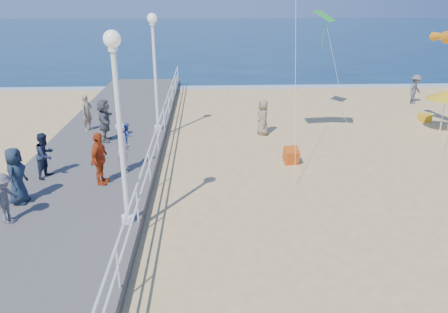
{
  "coord_description": "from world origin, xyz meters",
  "views": [
    {
      "loc": [
        -3.09,
        -11.17,
        6.58
      ],
      "look_at": [
        -2.5,
        2.0,
        1.6
      ],
      "focal_mm": 35.0,
      "sensor_mm": 36.0,
      "label": 1
    }
  ],
  "objects_px": {
    "beach_walker_a": "(415,89)",
    "beach_chair_left": "(425,118)",
    "lamp_post_mid": "(118,111)",
    "lamp_post_far": "(154,61)",
    "spectator_5": "(104,120)",
    "beach_umbrella": "(446,95)",
    "woman_holding_toddler": "(123,147)",
    "spectator_6": "(87,113)",
    "spectator_2": "(5,198)",
    "toddler_held": "(127,135)",
    "spectator_4": "(16,176)",
    "spectator_7": "(45,155)",
    "beach_walker_c": "(263,117)",
    "spectator_3": "(99,159)",
    "box_kite": "(291,157)"
  },
  "relations": [
    {
      "from": "beach_walker_a",
      "to": "beach_chair_left",
      "type": "distance_m",
      "value": 4.11
    },
    {
      "from": "lamp_post_mid",
      "to": "lamp_post_far",
      "type": "bearing_deg",
      "value": 90.0
    },
    {
      "from": "spectator_5",
      "to": "beach_umbrella",
      "type": "height_order",
      "value": "spectator_5"
    },
    {
      "from": "beach_umbrella",
      "to": "spectator_5",
      "type": "bearing_deg",
      "value": -173.75
    },
    {
      "from": "woman_holding_toddler",
      "to": "spectator_6",
      "type": "distance_m",
      "value": 5.77
    },
    {
      "from": "spectator_2",
      "to": "beach_umbrella",
      "type": "xyz_separation_m",
      "value": [
        17.36,
        8.97,
        0.77
      ]
    },
    {
      "from": "toddler_held",
      "to": "spectator_6",
      "type": "distance_m",
      "value": 5.72
    },
    {
      "from": "toddler_held",
      "to": "lamp_post_far",
      "type": "bearing_deg",
      "value": -11.61
    },
    {
      "from": "spectator_4",
      "to": "spectator_6",
      "type": "bearing_deg",
      "value": -0.14
    },
    {
      "from": "spectator_7",
      "to": "beach_walker_a",
      "type": "xyz_separation_m",
      "value": [
        18.68,
        11.63,
        -0.3
      ]
    },
    {
      "from": "spectator_5",
      "to": "spectator_2",
      "type": "bearing_deg",
      "value": 162.88
    },
    {
      "from": "spectator_5",
      "to": "spectator_7",
      "type": "bearing_deg",
      "value": 155.45
    },
    {
      "from": "beach_walker_c",
      "to": "lamp_post_mid",
      "type": "bearing_deg",
      "value": -35.5
    },
    {
      "from": "beach_walker_c",
      "to": "spectator_6",
      "type": "bearing_deg",
      "value": -95.44
    },
    {
      "from": "toddler_held",
      "to": "spectator_4",
      "type": "height_order",
      "value": "spectator_4"
    },
    {
      "from": "lamp_post_far",
      "to": "beach_chair_left",
      "type": "relative_size",
      "value": 9.67
    },
    {
      "from": "woman_holding_toddler",
      "to": "spectator_2",
      "type": "distance_m",
      "value": 4.58
    },
    {
      "from": "lamp_post_far",
      "to": "woman_holding_toddler",
      "type": "distance_m",
      "value": 5.69
    },
    {
      "from": "lamp_post_far",
      "to": "spectator_3",
      "type": "xyz_separation_m",
      "value": [
        -1.33,
        -6.27,
        -2.35
      ]
    },
    {
      "from": "lamp_post_mid",
      "to": "beach_walker_c",
      "type": "height_order",
      "value": "lamp_post_mid"
    },
    {
      "from": "spectator_5",
      "to": "beach_chair_left",
      "type": "bearing_deg",
      "value": -83.85
    },
    {
      "from": "lamp_post_mid",
      "to": "toddler_held",
      "type": "distance_m",
      "value": 4.5
    },
    {
      "from": "spectator_4",
      "to": "box_kite",
      "type": "relative_size",
      "value": 3.01
    },
    {
      "from": "beach_walker_c",
      "to": "box_kite",
      "type": "distance_m",
      "value": 4.04
    },
    {
      "from": "woman_holding_toddler",
      "to": "spectator_3",
      "type": "xyz_separation_m",
      "value": [
        -0.61,
        -1.13,
        -0.0
      ]
    },
    {
      "from": "spectator_5",
      "to": "spectator_6",
      "type": "xyz_separation_m",
      "value": [
        -1.17,
        1.65,
        -0.09
      ]
    },
    {
      "from": "spectator_6",
      "to": "toddler_held",
      "type": "bearing_deg",
      "value": -125.29
    },
    {
      "from": "lamp_post_mid",
      "to": "spectator_3",
      "type": "distance_m",
      "value": 3.84
    },
    {
      "from": "beach_chair_left",
      "to": "spectator_7",
      "type": "bearing_deg",
      "value": -156.16
    },
    {
      "from": "spectator_4",
      "to": "beach_umbrella",
      "type": "relative_size",
      "value": 0.85
    },
    {
      "from": "spectator_4",
      "to": "beach_umbrella",
      "type": "bearing_deg",
      "value": -64.32
    },
    {
      "from": "woman_holding_toddler",
      "to": "toddler_held",
      "type": "height_order",
      "value": "woman_holding_toddler"
    },
    {
      "from": "toddler_held",
      "to": "spectator_4",
      "type": "distance_m",
      "value": 4.0
    },
    {
      "from": "lamp_post_mid",
      "to": "beach_chair_left",
      "type": "bearing_deg",
      "value": 38.29
    },
    {
      "from": "beach_walker_c",
      "to": "box_kite",
      "type": "xyz_separation_m",
      "value": [
        0.66,
        -3.94,
        -0.57
      ]
    },
    {
      "from": "beach_walker_c",
      "to": "spectator_2",
      "type": "bearing_deg",
      "value": -49.83
    },
    {
      "from": "beach_umbrella",
      "to": "beach_walker_a",
      "type": "bearing_deg",
      "value": 77.08
    },
    {
      "from": "spectator_3",
      "to": "beach_umbrella",
      "type": "relative_size",
      "value": 0.86
    },
    {
      "from": "woman_holding_toddler",
      "to": "beach_walker_c",
      "type": "relative_size",
      "value": 1.05
    },
    {
      "from": "lamp_post_mid",
      "to": "spectator_5",
      "type": "relative_size",
      "value": 2.83
    },
    {
      "from": "spectator_2",
      "to": "spectator_3",
      "type": "distance_m",
      "value": 3.31
    },
    {
      "from": "spectator_3",
      "to": "beach_chair_left",
      "type": "bearing_deg",
      "value": -48.77
    },
    {
      "from": "spectator_2",
      "to": "beach_walker_a",
      "type": "bearing_deg",
      "value": -36.3
    },
    {
      "from": "beach_chair_left",
      "to": "spectator_5",
      "type": "bearing_deg",
      "value": -166.83
    },
    {
      "from": "spectator_6",
      "to": "box_kite",
      "type": "height_order",
      "value": "spectator_6"
    },
    {
      "from": "lamp_post_far",
      "to": "box_kite",
      "type": "relative_size",
      "value": 8.87
    },
    {
      "from": "spectator_2",
      "to": "beach_walker_a",
      "type": "xyz_separation_m",
      "value": [
        18.72,
        14.9,
        -0.22
      ]
    },
    {
      "from": "lamp_post_far",
      "to": "spectator_5",
      "type": "height_order",
      "value": "lamp_post_far"
    },
    {
      "from": "lamp_post_mid",
      "to": "spectator_7",
      "type": "height_order",
      "value": "lamp_post_mid"
    },
    {
      "from": "lamp_post_far",
      "to": "beach_walker_c",
      "type": "bearing_deg",
      "value": 2.27
    }
  ]
}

